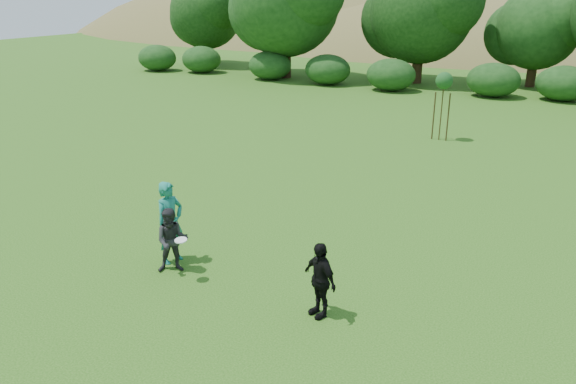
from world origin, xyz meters
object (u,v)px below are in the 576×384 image
(player_grey, at_px, (172,240))
(sapling, at_px, (444,83))
(player_teal, at_px, (170,222))
(player_black, at_px, (320,280))

(player_grey, xyz_separation_m, sapling, (2.39, 14.61, 1.67))
(player_teal, bearing_deg, player_black, -86.03)
(player_teal, relative_size, player_grey, 1.30)
(player_black, xyz_separation_m, sapling, (-1.29, 14.71, 1.64))
(player_teal, xyz_separation_m, player_black, (4.03, -0.49, -0.20))
(player_grey, bearing_deg, player_black, -36.98)
(sapling, bearing_deg, player_teal, -100.93)
(player_teal, height_order, player_black, player_teal)
(player_black, bearing_deg, sapling, 123.27)
(player_black, bearing_deg, player_teal, -158.67)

